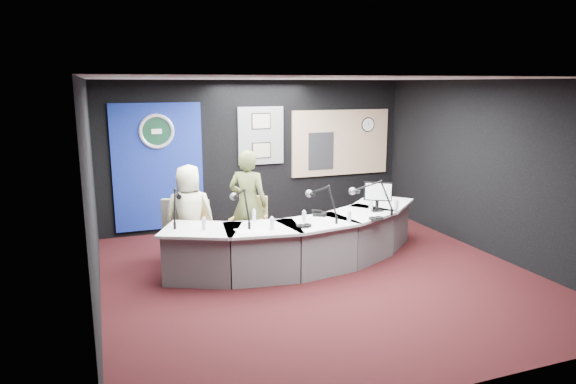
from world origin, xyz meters
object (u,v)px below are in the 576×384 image
object	(u,v)px
person_man	(189,214)
broadcast_desk	(303,241)
armchair_right	(249,229)
person_woman	(248,204)
armchair_left	(190,231)

from	to	relation	value
person_man	broadcast_desk	bearing A→B (deg)	169.51
armchair_right	person_woman	xyz separation A→B (m)	(-0.00, 0.00, 0.40)
armchair_left	person_woman	bearing A→B (deg)	29.34
broadcast_desk	person_woman	xyz separation A→B (m)	(-0.68, 0.65, 0.49)
person_woman	armchair_right	bearing A→B (deg)	-144.06
armchair_left	armchair_right	world-z (taller)	armchair_left
broadcast_desk	armchair_left	distance (m)	1.75
armchair_left	person_man	distance (m)	0.27
broadcast_desk	person_man	world-z (taller)	person_man
broadcast_desk	armchair_right	distance (m)	0.94
armchair_right	person_man	size ratio (longest dim) A/B	0.60
armchair_right	armchair_left	bearing A→B (deg)	-143.34
armchair_left	person_man	world-z (taller)	person_man
armchair_left	armchair_right	xyz separation A→B (m)	(0.93, -0.03, -0.04)
armchair_left	person_man	bearing A→B (deg)	0.00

